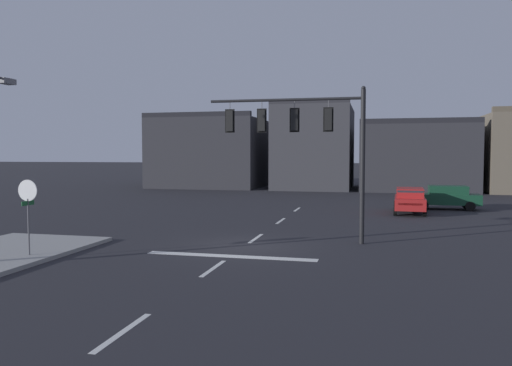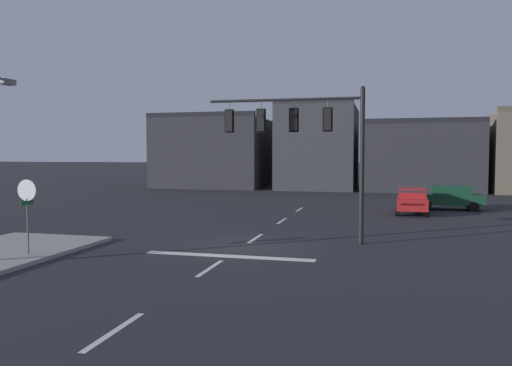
# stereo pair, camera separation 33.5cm
# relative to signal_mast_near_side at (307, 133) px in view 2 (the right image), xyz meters

# --- Properties ---
(ground_plane) EXTENTS (400.00, 400.00, 0.00)m
(ground_plane) POSITION_rel_signal_mast_near_side_xyz_m (-2.31, -1.68, -4.63)
(ground_plane) COLOR #232328
(stop_bar_paint) EXTENTS (6.40, 0.50, 0.01)m
(stop_bar_paint) POSITION_rel_signal_mast_near_side_xyz_m (-2.31, -3.68, -4.62)
(stop_bar_paint) COLOR silver
(stop_bar_paint) RESTS_ON ground
(lane_centreline) EXTENTS (0.16, 26.40, 0.01)m
(lane_centreline) POSITION_rel_signal_mast_near_side_xyz_m (-2.31, 0.32, -4.62)
(lane_centreline) COLOR silver
(lane_centreline) RESTS_ON ground
(signal_mast_near_side) EXTENTS (6.61, 0.43, 6.52)m
(signal_mast_near_side) POSITION_rel_signal_mast_near_side_xyz_m (0.00, 0.00, 0.00)
(signal_mast_near_side) COLOR black
(signal_mast_near_side) RESTS_ON ground
(stop_sign) EXTENTS (0.76, 0.64, 2.83)m
(stop_sign) POSITION_rel_signal_mast_near_side_xyz_m (-9.14, -5.80, -2.48)
(stop_sign) COLOR #56565B
(stop_sign) RESTS_ON ground
(car_lot_nearside) EXTENTS (2.07, 4.52, 1.61)m
(car_lot_nearside) POSITION_rel_signal_mast_near_side_xyz_m (4.95, 11.73, -3.77)
(car_lot_nearside) COLOR #A81E1E
(car_lot_nearside) RESTS_ON ground
(car_lot_middle) EXTENTS (4.50, 2.01, 1.61)m
(car_lot_middle) POSITION_rel_signal_mast_near_side_xyz_m (7.51, 14.74, -3.77)
(car_lot_middle) COLOR #143D28
(car_lot_middle) RESTS_ON ground
(building_row) EXTENTS (51.44, 13.84, 9.29)m
(building_row) POSITION_rel_signal_mast_near_side_xyz_m (3.23, 34.58, -0.76)
(building_row) COLOR #2D2D33
(building_row) RESTS_ON ground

